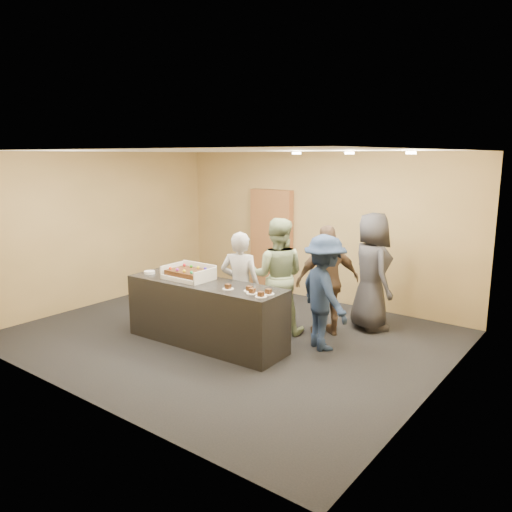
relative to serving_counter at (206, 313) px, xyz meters
The scene contains 17 objects.
room 1.01m from the serving_counter, 81.18° to the left, with size 6.04×6.00×2.70m.
serving_counter is the anchor object (origin of this frame).
storage_cabinet 3.05m from the serving_counter, 107.49° to the left, with size 0.91×0.15×1.99m, color brown.
cake_box 0.59m from the serving_counter, behind, with size 0.68×0.47×0.20m.
sheet_cake 0.64m from the serving_counter, behind, with size 0.58×0.40×0.11m.
plate_stack 1.13m from the serving_counter, behind, with size 0.16×0.16×0.04m, color white.
slice_a 0.68m from the serving_counter, ahead, with size 0.15×0.15×0.07m.
slice_b 0.91m from the serving_counter, ahead, with size 0.15×0.15×0.07m.
slice_c 1.00m from the serving_counter, ahead, with size 0.15×0.15×0.07m.
slice_d 1.16m from the serving_counter, ahead, with size 0.15×0.15×0.07m.
slice_e 1.16m from the serving_counter, ahead, with size 0.15×0.15×0.07m.
person_server_grey 0.63m from the serving_counter, 59.38° to the left, with size 0.58×0.38×1.59m, color #A5A5A9.
person_sage_man 1.21m from the serving_counter, 62.82° to the left, with size 0.85×0.66×1.74m, color gray.
person_navy_man 1.69m from the serving_counter, 31.33° to the left, with size 1.03×0.59×1.60m, color #192744.
person_brown_extra 1.84m from the serving_counter, 49.00° to the left, with size 0.97×0.40×1.65m, color brown.
person_dark_suit 2.60m from the serving_counter, 52.07° to the left, with size 0.88×0.57×1.80m, color #2A2A2F.
ceiling_spotlights 2.94m from the serving_counter, 29.65° to the left, with size 1.72×0.12×0.03m.
Camera 1 is at (4.57, -5.39, 2.64)m, focal length 35.00 mm.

